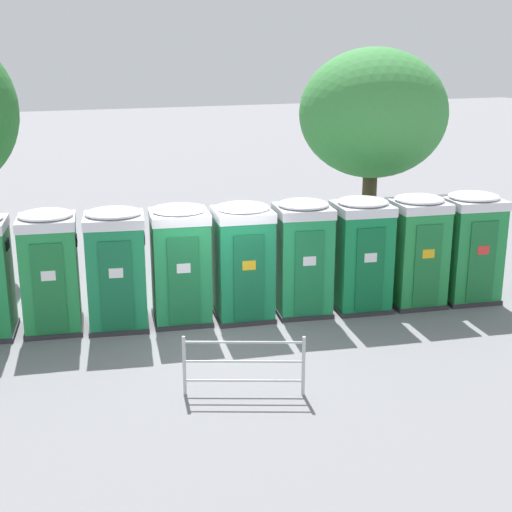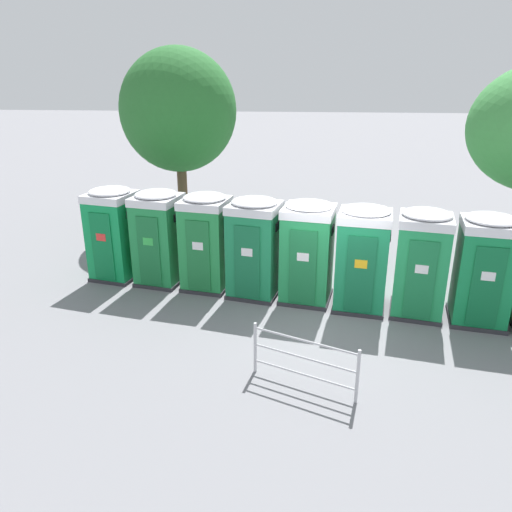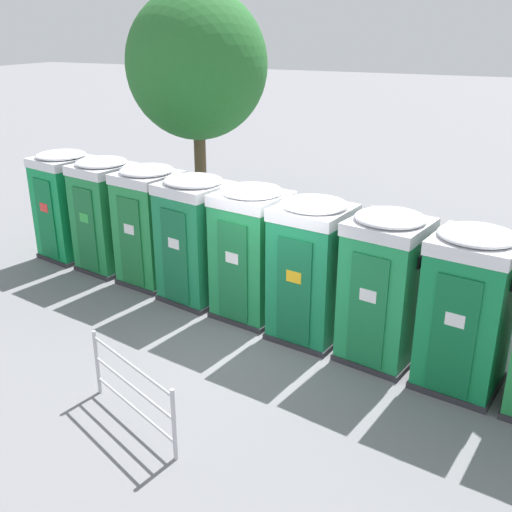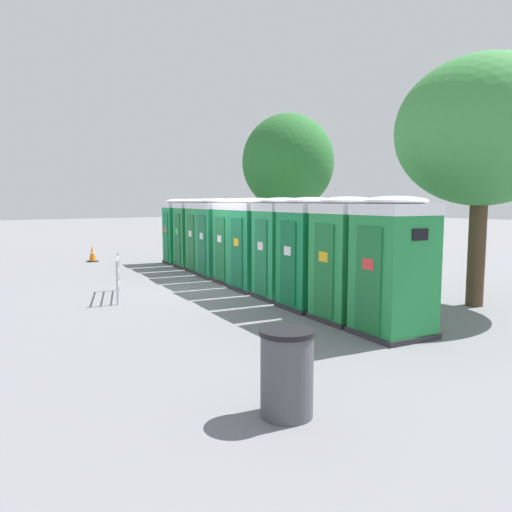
{
  "view_description": "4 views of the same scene",
  "coord_description": "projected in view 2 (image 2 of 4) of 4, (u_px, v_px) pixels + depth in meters",
  "views": [
    {
      "loc": [
        -4.64,
        -13.19,
        5.59
      ],
      "look_at": [
        1.06,
        0.4,
        1.35
      ],
      "focal_mm": 50.0,
      "sensor_mm": 36.0,
      "label": 1
    },
    {
      "loc": [
        -0.75,
        -10.8,
        5.46
      ],
      "look_at": [
        -1.82,
        0.96,
        1.03
      ],
      "focal_mm": 35.0,
      "sensor_mm": 36.0,
      "label": 2
    },
    {
      "loc": [
        3.88,
        -8.63,
        5.25
      ],
      "look_at": [
        -0.42,
        0.69,
        1.23
      ],
      "focal_mm": 42.0,
      "sensor_mm": 36.0,
      "label": 3
    },
    {
      "loc": [
        11.52,
        -7.95,
        2.44
      ],
      "look_at": [
        0.68,
        0.48,
        0.94
      ],
      "focal_mm": 35.0,
      "sensor_mm": 36.0,
      "label": 4
    }
  ],
  "objects": [
    {
      "name": "portapotty_1",
      "position": [
        159.0,
        237.0,
        13.25
      ],
      "size": [
        1.37,
        1.4,
        2.54
      ],
      "color": "#2D2D33",
      "rests_on": "ground"
    },
    {
      "name": "portapotty_7",
      "position": [
        484.0,
        269.0,
        11.12
      ],
      "size": [
        1.39,
        1.39,
        2.54
      ],
      "color": "#2D2D33",
      "rests_on": "ground"
    },
    {
      "name": "street_tree_0",
      "position": [
        178.0,
        111.0,
        17.13
      ],
      "size": [
        3.99,
        3.99,
        6.23
      ],
      "color": "brown",
      "rests_on": "ground"
    },
    {
      "name": "event_barrier",
      "position": [
        304.0,
        359.0,
        8.97
      ],
      "size": [
        1.9,
        0.85,
        1.05
      ],
      "color": "#B7B7BC",
      "rests_on": "ground"
    },
    {
      "name": "portapotty_4",
      "position": [
        307.0,
        251.0,
        12.2
      ],
      "size": [
        1.42,
        1.4,
        2.54
      ],
      "color": "#2D2D33",
      "rests_on": "ground"
    },
    {
      "name": "portapotty_5",
      "position": [
        362.0,
        258.0,
        11.79
      ],
      "size": [
        1.4,
        1.38,
        2.54
      ],
      "color": "#2D2D33",
      "rests_on": "ground"
    },
    {
      "name": "portapotty_2",
      "position": [
        206.0,
        241.0,
        12.93
      ],
      "size": [
        1.36,
        1.38,
        2.54
      ],
      "color": "#2D2D33",
      "rests_on": "ground"
    },
    {
      "name": "portapotty_6",
      "position": [
        421.0,
        263.0,
        11.49
      ],
      "size": [
        1.4,
        1.41,
        2.54
      ],
      "color": "#2D2D33",
      "rests_on": "ground"
    },
    {
      "name": "ground_plane",
      "position": [
        328.0,
        313.0,
        11.93
      ],
      "size": [
        120.0,
        120.0,
        0.0
      ],
      "primitive_type": "plane",
      "color": "slate"
    },
    {
      "name": "portapotty_3",
      "position": [
        254.0,
        247.0,
        12.5
      ],
      "size": [
        1.46,
        1.43,
        2.54
      ],
      "color": "#2D2D33",
      "rests_on": "ground"
    },
    {
      "name": "portapotty_0",
      "position": [
        114.0,
        233.0,
        13.57
      ],
      "size": [
        1.4,
        1.42,
        2.54
      ],
      "color": "#2D2D33",
      "rests_on": "ground"
    }
  ]
}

